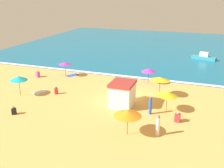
{
  "coord_description": "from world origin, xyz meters",
  "views": [
    {
      "loc": [
        7.78,
        -26.2,
        10.96
      ],
      "look_at": [
        -1.99,
        0.83,
        0.8
      ],
      "focal_mm": 42.22,
      "sensor_mm": 36.0,
      "label": 1
    }
  ],
  "objects_px": {
    "beach_umbrella_0": "(19,78)",
    "beach_umbrella_3": "(128,113)",
    "lifeguard_cabana": "(122,94)",
    "beachgoer_3": "(38,74)",
    "beachgoer_1": "(177,117)",
    "small_boat_0": "(204,57)",
    "beachgoer_2": "(150,106)",
    "beach_umbrella_4": "(65,63)",
    "beach_umbrella_5": "(160,79)",
    "beachgoer_4": "(56,91)",
    "beach_umbrella_1": "(167,94)",
    "beachgoer_6": "(14,111)",
    "beachgoer_5": "(158,126)",
    "beach_umbrella_2": "(149,70)"
  },
  "relations": [
    {
      "from": "beach_umbrella_0",
      "to": "beachgoer_3",
      "type": "relative_size",
      "value": 2.77
    },
    {
      "from": "lifeguard_cabana",
      "to": "beach_umbrella_3",
      "type": "distance_m",
      "value": 5.73
    },
    {
      "from": "beach_umbrella_1",
      "to": "small_boat_0",
      "type": "height_order",
      "value": "beach_umbrella_1"
    },
    {
      "from": "beach_umbrella_5",
      "to": "beachgoer_4",
      "type": "xyz_separation_m",
      "value": [
        -11.06,
        -3.21,
        -1.67
      ]
    },
    {
      "from": "lifeguard_cabana",
      "to": "beach_umbrella_5",
      "type": "xyz_separation_m",
      "value": [
        3.07,
        3.76,
        0.76
      ]
    },
    {
      "from": "beachgoer_3",
      "to": "beachgoer_5",
      "type": "relative_size",
      "value": 0.53
    },
    {
      "from": "beach_umbrella_5",
      "to": "beachgoer_4",
      "type": "relative_size",
      "value": 3.47
    },
    {
      "from": "lifeguard_cabana",
      "to": "beach_umbrella_2",
      "type": "xyz_separation_m",
      "value": [
        1.01,
        7.43,
        0.5
      ]
    },
    {
      "from": "beach_umbrella_1",
      "to": "beach_umbrella_4",
      "type": "relative_size",
      "value": 1.1
    },
    {
      "from": "lifeguard_cabana",
      "to": "beachgoer_1",
      "type": "height_order",
      "value": "lifeguard_cabana"
    },
    {
      "from": "beachgoer_3",
      "to": "small_boat_0",
      "type": "bearing_deg",
      "value": 39.97
    },
    {
      "from": "beachgoer_1",
      "to": "small_boat_0",
      "type": "height_order",
      "value": "small_boat_0"
    },
    {
      "from": "beach_umbrella_0",
      "to": "beachgoer_2",
      "type": "xyz_separation_m",
      "value": [
        14.58,
        0.21,
        -1.15
      ]
    },
    {
      "from": "beach_umbrella_5",
      "to": "small_boat_0",
      "type": "bearing_deg",
      "value": 77.57
    },
    {
      "from": "beachgoer_6",
      "to": "small_boat_0",
      "type": "relative_size",
      "value": 0.19
    },
    {
      "from": "beach_umbrella_0",
      "to": "beach_umbrella_3",
      "type": "xyz_separation_m",
      "value": [
        13.64,
        -4.11,
        -0.09
      ]
    },
    {
      "from": "lifeguard_cabana",
      "to": "small_boat_0",
      "type": "bearing_deg",
      "value": 72.26
    },
    {
      "from": "beach_umbrella_3",
      "to": "beachgoer_4",
      "type": "height_order",
      "value": "beach_umbrella_3"
    },
    {
      "from": "beachgoer_1",
      "to": "beachgoer_2",
      "type": "relative_size",
      "value": 0.53
    },
    {
      "from": "lifeguard_cabana",
      "to": "beachgoer_2",
      "type": "xyz_separation_m",
      "value": [
        3.06,
        -0.96,
        -0.42
      ]
    },
    {
      "from": "beach_umbrella_5",
      "to": "beachgoer_2",
      "type": "height_order",
      "value": "beach_umbrella_5"
    },
    {
      "from": "beachgoer_2",
      "to": "beachgoer_5",
      "type": "xyz_separation_m",
      "value": [
        1.38,
        -3.63,
        0.01
      ]
    },
    {
      "from": "lifeguard_cabana",
      "to": "beachgoer_3",
      "type": "xyz_separation_m",
      "value": [
        -13.58,
        5.08,
        -0.87
      ]
    },
    {
      "from": "beachgoer_1",
      "to": "beachgoer_5",
      "type": "bearing_deg",
      "value": -112.67
    },
    {
      "from": "beach_umbrella_1",
      "to": "beachgoer_4",
      "type": "relative_size",
      "value": 2.74
    },
    {
      "from": "lifeguard_cabana",
      "to": "beachgoer_4",
      "type": "xyz_separation_m",
      "value": [
        -7.99,
        0.55,
        -0.91
      ]
    },
    {
      "from": "beachgoer_2",
      "to": "beachgoer_4",
      "type": "bearing_deg",
      "value": 172.22
    },
    {
      "from": "beachgoer_2",
      "to": "beachgoer_5",
      "type": "height_order",
      "value": "same"
    },
    {
      "from": "beachgoer_1",
      "to": "beach_umbrella_1",
      "type": "bearing_deg",
      "value": 124.81
    },
    {
      "from": "beachgoer_3",
      "to": "beachgoer_6",
      "type": "height_order",
      "value": "beachgoer_3"
    },
    {
      "from": "beachgoer_6",
      "to": "beachgoer_2",
      "type": "bearing_deg",
      "value": 20.0
    },
    {
      "from": "beach_umbrella_4",
      "to": "small_boat_0",
      "type": "height_order",
      "value": "beach_umbrella_4"
    },
    {
      "from": "lifeguard_cabana",
      "to": "beach_umbrella_0",
      "type": "xyz_separation_m",
      "value": [
        -11.52,
        -1.17,
        0.73
      ]
    },
    {
      "from": "beachgoer_6",
      "to": "lifeguard_cabana",
      "type": "bearing_deg",
      "value": 30.74
    },
    {
      "from": "beach_umbrella_0",
      "to": "beachgoer_2",
      "type": "distance_m",
      "value": 14.62
    },
    {
      "from": "beach_umbrella_3",
      "to": "beachgoer_5",
      "type": "relative_size",
      "value": 1.77
    },
    {
      "from": "beach_umbrella_4",
      "to": "beachgoer_3",
      "type": "distance_m",
      "value": 3.98
    },
    {
      "from": "lifeguard_cabana",
      "to": "beachgoer_1",
      "type": "distance_m",
      "value": 5.97
    },
    {
      "from": "beach_umbrella_4",
      "to": "beachgoer_5",
      "type": "height_order",
      "value": "beach_umbrella_4"
    },
    {
      "from": "beachgoer_3",
      "to": "beachgoer_4",
      "type": "height_order",
      "value": "beachgoer_3"
    },
    {
      "from": "beach_umbrella_2",
      "to": "beach_umbrella_3",
      "type": "distance_m",
      "value": 12.76
    },
    {
      "from": "beachgoer_3",
      "to": "beachgoer_1",
      "type": "bearing_deg",
      "value": -19.27
    },
    {
      "from": "lifeguard_cabana",
      "to": "beachgoer_2",
      "type": "bearing_deg",
      "value": -17.43
    },
    {
      "from": "beachgoer_2",
      "to": "small_boat_0",
      "type": "height_order",
      "value": "beachgoer_2"
    },
    {
      "from": "beach_umbrella_3",
      "to": "beachgoer_6",
      "type": "distance_m",
      "value": 11.22
    },
    {
      "from": "beachgoer_3",
      "to": "lifeguard_cabana",
      "type": "bearing_deg",
      "value": -20.51
    },
    {
      "from": "beach_umbrella_1",
      "to": "beach_umbrella_4",
      "type": "height_order",
      "value": "beach_umbrella_1"
    },
    {
      "from": "beachgoer_4",
      "to": "lifeguard_cabana",
      "type": "bearing_deg",
      "value": -3.93
    },
    {
      "from": "beach_umbrella_1",
      "to": "beachgoer_5",
      "type": "relative_size",
      "value": 1.32
    },
    {
      "from": "lifeguard_cabana",
      "to": "small_boat_0",
      "type": "height_order",
      "value": "lifeguard_cabana"
    }
  ]
}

